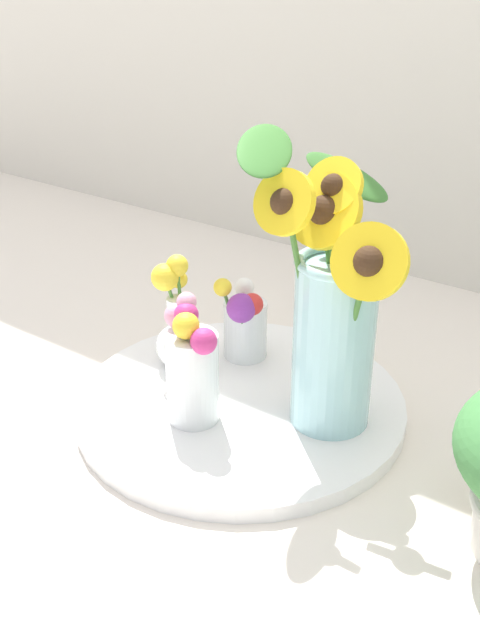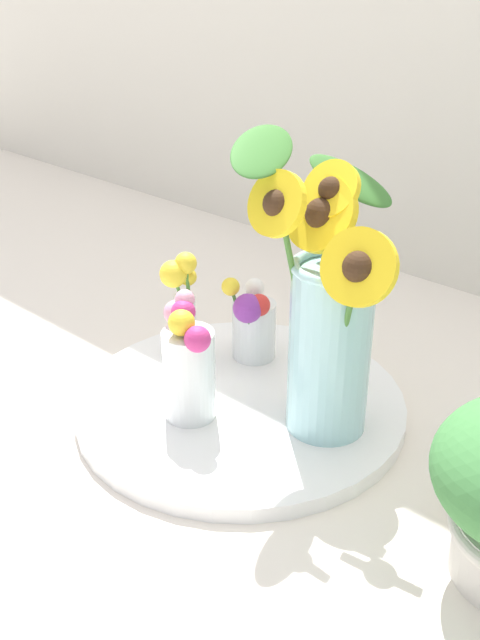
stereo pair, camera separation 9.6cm
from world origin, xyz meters
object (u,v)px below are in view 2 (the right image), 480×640
object	(u,v)px
vase_small_back	(253,322)
vase_small_center	(188,363)
mason_jar_sunflowers	(328,320)
serving_tray	(240,404)
vase_bulb_right	(185,323)

from	to	relation	value
vase_small_back	vase_small_center	bearing A→B (deg)	-77.93
mason_jar_sunflowers	vase_small_center	bearing A→B (deg)	-145.57
vase_small_center	vase_small_back	bearing A→B (deg)	102.07
serving_tray	vase_small_back	xyz separation A→B (m)	(-0.06, 0.09, 0.07)
vase_bulb_right	vase_small_back	bearing A→B (deg)	48.20
serving_tray	vase_bulb_right	xyz separation A→B (m)	(-0.12, 0.02, 0.08)
vase_bulb_right	vase_small_back	world-z (taller)	vase_bulb_right
mason_jar_sunflowers	vase_small_center	size ratio (longest dim) A/B	2.19
vase_small_center	vase_small_back	size ratio (longest dim) A/B	1.29
mason_jar_sunflowers	vase_small_center	xyz separation A→B (m)	(-0.14, -0.10, -0.07)
mason_jar_sunflowers	vase_small_back	distance (m)	0.21
serving_tray	vase_bulb_right	size ratio (longest dim) A/B	2.63
serving_tray	vase_small_center	world-z (taller)	vase_small_center
mason_jar_sunflowers	vase_bulb_right	world-z (taller)	mason_jar_sunflowers
mason_jar_sunflowers	vase_small_back	xyz separation A→B (m)	(-0.18, 0.07, -0.09)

